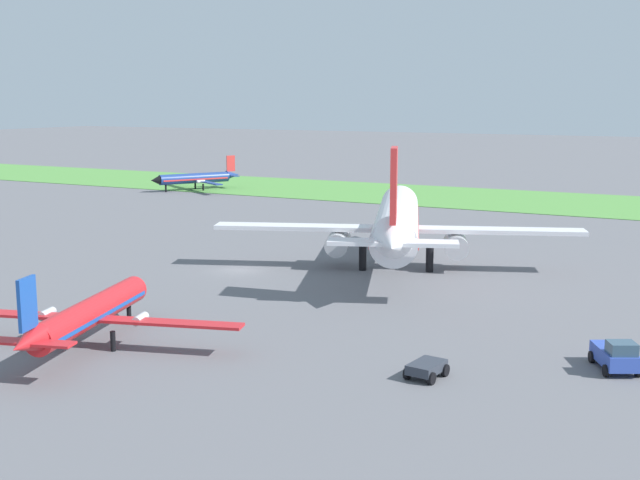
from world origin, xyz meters
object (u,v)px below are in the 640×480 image
(airplane_taxiing_turboprop, at_px, (196,178))
(baggage_cart_near_gate, at_px, (427,368))
(airplane_midfield_jet, at_px, (397,223))
(airplane_foreground_turboprop, at_px, (89,313))
(pushback_tug_midfield, at_px, (616,355))

(airplane_taxiing_turboprop, bearing_deg, baggage_cart_near_gate, 74.26)
(airplane_midfield_jet, height_order, airplane_foreground_turboprop, airplane_midfield_jet)
(airplane_foreground_turboprop, xyz_separation_m, pushback_tug_midfield, (30.26, 10.50, -1.29))
(airplane_midfield_jet, distance_m, pushback_tug_midfield, 30.67)
(baggage_cart_near_gate, bearing_deg, pushback_tug_midfield, 131.51)
(airplane_foreground_turboprop, height_order, airplane_taxiing_turboprop, airplane_foreground_turboprop)
(airplane_foreground_turboprop, bearing_deg, baggage_cart_near_gate, -94.56)
(airplane_midfield_jet, bearing_deg, pushback_tug_midfield, -154.12)
(airplane_taxiing_turboprop, xyz_separation_m, pushback_tug_midfield, (77.57, -66.30, -1.18))
(baggage_cart_near_gate, bearing_deg, airplane_foreground_turboprop, -70.71)
(airplane_foreground_turboprop, bearing_deg, airplane_midfield_jet, -30.59)
(baggage_cart_near_gate, relative_size, pushback_tug_midfield, 0.64)
(airplane_taxiing_turboprop, bearing_deg, airplane_midfield_jet, 81.69)
(airplane_midfield_jet, xyz_separation_m, pushback_tug_midfield, (22.15, -20.94, -3.41))
(airplane_foreground_turboprop, xyz_separation_m, baggage_cart_near_gate, (20.96, 4.29, -1.63))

